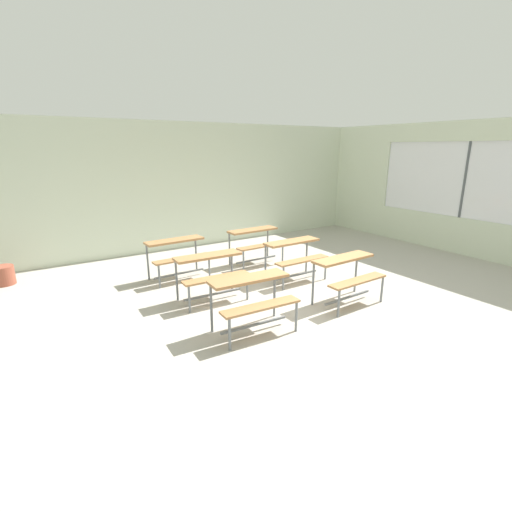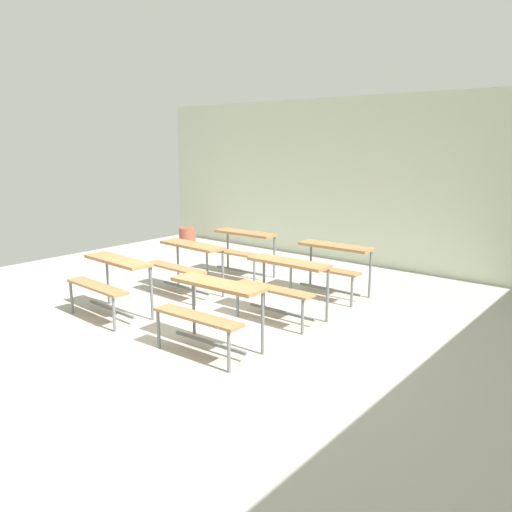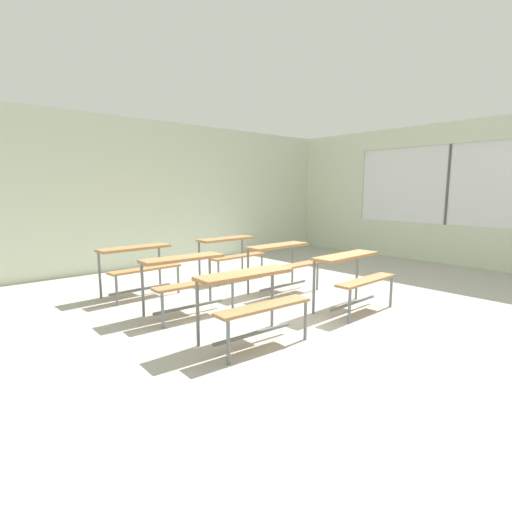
% 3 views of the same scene
% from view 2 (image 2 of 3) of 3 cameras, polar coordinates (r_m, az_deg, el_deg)
% --- Properties ---
extents(ground, '(10.00, 9.00, 0.05)m').
position_cam_2_polar(ground, '(6.21, -7.33, -8.57)').
color(ground, '#ADA89E').
extents(wall_back, '(10.00, 0.12, 3.00)m').
position_cam_2_polar(wall_back, '(9.48, 12.73, 8.01)').
color(wall_back, beige).
rests_on(wall_back, ground).
extents(desk_bench_r0c0, '(1.13, 0.65, 0.74)m').
position_cam_2_polar(desk_bench_r0c0, '(6.77, -15.85, -1.92)').
color(desk_bench_r0c0, '#A87547').
rests_on(desk_bench_r0c0, ground).
extents(desk_bench_r0c1, '(1.12, 0.63, 0.74)m').
position_cam_2_polar(desk_bench_r0c1, '(5.45, -5.07, -4.96)').
color(desk_bench_r0c1, '#A87547').
rests_on(desk_bench_r0c1, ground).
extents(desk_bench_r1c0, '(1.12, 0.63, 0.74)m').
position_cam_2_polar(desk_bench_r1c0, '(7.54, -7.75, -0.09)').
color(desk_bench_r1c0, '#A87547').
rests_on(desk_bench_r1c0, ground).
extents(desk_bench_r1c1, '(1.10, 0.60, 0.74)m').
position_cam_2_polar(desk_bench_r1c1, '(6.42, 3.04, -2.23)').
color(desk_bench_r1c1, '#A87547').
rests_on(desk_bench_r1c1, ground).
extents(desk_bench_r2c0, '(1.12, 0.64, 0.74)m').
position_cam_2_polar(desk_bench_r2c0, '(8.49, -1.67, 1.44)').
color(desk_bench_r2c0, '#A87547').
rests_on(desk_bench_r2c0, ground).
extents(desk_bench_r2c1, '(1.11, 0.62, 0.74)m').
position_cam_2_polar(desk_bench_r2c1, '(7.48, 8.39, -0.22)').
color(desk_bench_r2c1, '#A87547').
rests_on(desk_bench_r2c1, ground).
extents(trash_bin, '(0.36, 0.36, 0.35)m').
position_cam_2_polar(trash_bin, '(11.48, -7.66, 2.28)').
color(trash_bin, '#9E4C38').
rests_on(trash_bin, ground).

